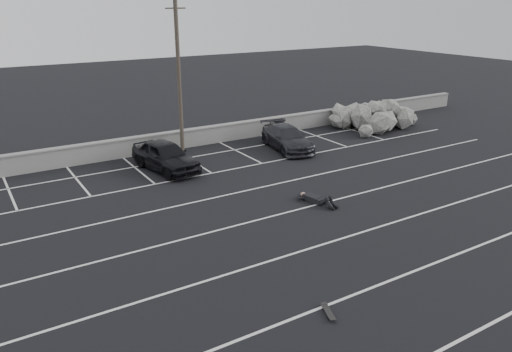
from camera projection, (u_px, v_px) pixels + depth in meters
ground at (304, 250)px, 17.35m from camera, size 120.00×120.00×0.00m
seawall at (156, 143)px, 28.38m from camera, size 50.00×0.45×1.06m
stall_lines at (239, 208)px, 20.84m from camera, size 36.00×20.05×0.01m
car_left at (166, 156)px, 25.28m from camera, size 2.55×4.70×1.52m
car_right at (287, 138)px, 28.91m from camera, size 2.69×4.84×1.33m
utility_pole at (179, 77)px, 27.14m from camera, size 1.12×0.22×8.37m
trash_bin at (280, 126)px, 32.18m from camera, size 0.81×0.81×0.99m
riprap_pile at (369, 118)px, 33.81m from camera, size 6.12×5.16×1.56m
person at (312, 196)px, 21.52m from camera, size 1.89×2.87×0.50m
skateboard at (328, 312)px, 13.81m from camera, size 0.42×0.72×0.08m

